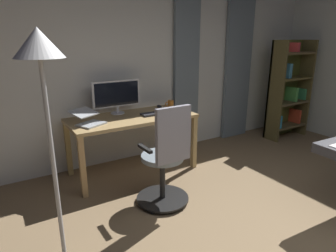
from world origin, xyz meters
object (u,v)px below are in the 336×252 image
Objects in this scene: mug_tea at (170,104)px; laptop at (88,120)px; computer_mouse at (159,106)px; office_chair at (166,161)px; desk at (132,123)px; computer_keyboard at (157,113)px; bookshelf at (287,90)px; floor_lamp at (43,82)px; computer_monitor at (117,95)px.

laptop is at bearing 9.61° from mug_tea.
computer_mouse is at bearing -36.76° from mug_tea.
computer_mouse is (-0.59, -1.16, 0.27)m from office_chair.
desk is at bearing 24.20° from computer_mouse.
bookshelf reaches higher than computer_keyboard.
computer_keyboard is at bearing 64.49° from office_chair.
laptop reaches higher than computer_keyboard.
bookshelf is (-2.24, 0.22, 0.02)m from mug_tea.
office_chair is 10.88× the size of computer_mouse.
computer_mouse is at bearing -7.59° from bookshelf.
floor_lamp reaches higher than mug_tea.
computer_monitor is at bearing 0.15° from computer_mouse.
computer_keyboard is at bearing 55.77° from computer_mouse.
computer_mouse is 0.06× the size of bookshelf.
computer_monitor reaches higher than office_chair.
mug_tea is 0.08× the size of floor_lamp.
bookshelf is at bearing -162.73° from floor_lamp.
office_chair is at bearing 15.96° from bookshelf.
desk is 0.95× the size of bookshelf.
bookshelf is at bearing 174.02° from computer_monitor.
mug_tea is at bearing 143.24° from computer_mouse.
office_chair is 8.22× the size of mug_tea.
mug_tea is at bearing 163.63° from laptop.
mug_tea is (-0.72, -1.07, 0.30)m from office_chair.
computer_monitor is 0.67m from computer_mouse.
floor_lamp reaches higher than computer_monitor.
computer_monitor is 1.50× the size of laptop.
laptop reaches higher than desk.
computer_mouse is at bearing -137.33° from floor_lamp.
computer_mouse is 2.43m from floor_lamp.
computer_monitor is 0.78m from mug_tea.
bookshelf is 4.32m from floor_lamp.
floor_lamp is (1.85, 1.49, 0.64)m from mug_tea.
office_chair is 1.33m from computer_mouse.
computer_monitor is 6.39× the size of computer_mouse.
computer_monitor reaches higher than mug_tea.
bookshelf is (-2.99, 0.31, -0.17)m from computer_monitor.
office_chair is 0.66× the size of bookshelf.
computer_mouse is 0.16m from mug_tea.
computer_keyboard is 0.40m from mug_tea.
desk is at bearing 12.44° from mug_tea.
laptop is 3.23× the size of mug_tea.
computer_keyboard is (-0.42, 0.30, -0.23)m from computer_monitor.
mug_tea is (-0.76, 0.09, -0.19)m from computer_monitor.
bookshelf is (-2.57, 0.01, 0.06)m from computer_keyboard.
office_chair is 1.04m from laptop.
desk is 0.35m from computer_keyboard.
laptop is at bearing 32.42° from computer_monitor.
bookshelf reaches higher than laptop.
computer_monitor is at bearing -35.84° from computer_keyboard.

